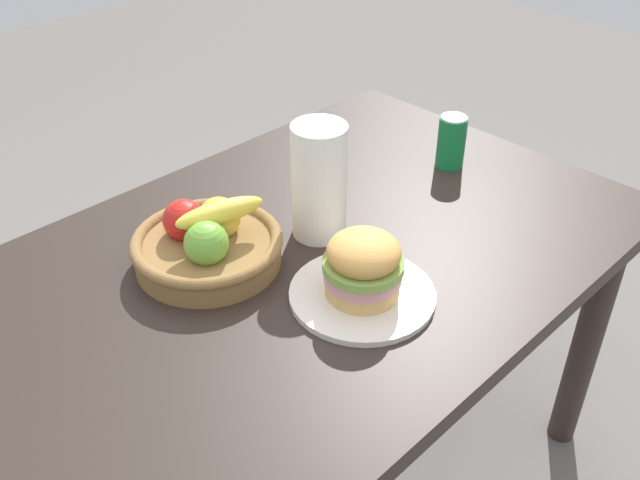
{
  "coord_description": "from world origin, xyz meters",
  "views": [
    {
      "loc": [
        -0.77,
        -0.82,
        1.57
      ],
      "look_at": [
        -0.01,
        -0.05,
        0.81
      ],
      "focal_mm": 39.67,
      "sensor_mm": 36.0,
      "label": 1
    }
  ],
  "objects": [
    {
      "name": "dining_table",
      "position": [
        0.0,
        0.0,
        0.65
      ],
      "size": [
        1.4,
        0.9,
        0.75
      ],
      "color": "#2D231E",
      "rests_on": "ground_plane"
    },
    {
      "name": "plate",
      "position": [
        -0.02,
        -0.17,
        0.76
      ],
      "size": [
        0.27,
        0.27,
        0.01
      ],
      "primitive_type": "cylinder",
      "color": "silver",
      "rests_on": "dining_table"
    },
    {
      "name": "sandwich",
      "position": [
        -0.02,
        -0.17,
        0.82
      ],
      "size": [
        0.15,
        0.15,
        0.12
      ],
      "color": "#DBAD60",
      "rests_on": "plate"
    },
    {
      "name": "soda_can",
      "position": [
        0.49,
        0.01,
        0.81
      ],
      "size": [
        0.07,
        0.07,
        0.13
      ],
      "color": "#147238",
      "rests_on": "dining_table"
    },
    {
      "name": "fruit_basket",
      "position": [
        -0.15,
        0.11,
        0.8
      ],
      "size": [
        0.29,
        0.29,
        0.14
      ],
      "color": "olive",
      "rests_on": "dining_table"
    },
    {
      "name": "paper_towel_roll",
      "position": [
        0.07,
        0.03,
        0.87
      ],
      "size": [
        0.11,
        0.11,
        0.24
      ],
      "primitive_type": "cylinder",
      "color": "white",
      "rests_on": "dining_table"
    }
  ]
}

